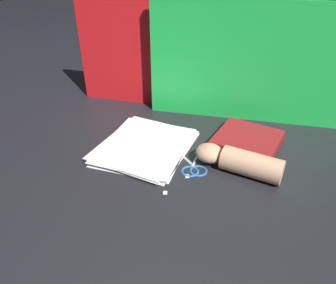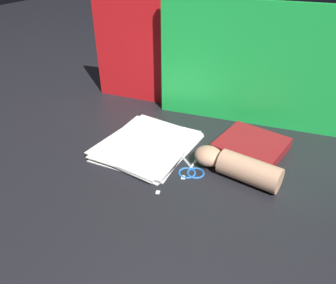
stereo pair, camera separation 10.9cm
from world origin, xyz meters
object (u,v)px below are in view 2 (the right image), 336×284
paper_stack (147,145)px  hand_forearm (237,166)px  book_closed (251,146)px  scissors (191,168)px

paper_stack → hand_forearm: hand_forearm is taller
paper_stack → book_closed: size_ratio=1.48×
book_closed → hand_forearm: size_ratio=0.84×
paper_stack → scissors: (0.20, -0.04, -0.00)m
paper_stack → scissors: 0.20m
book_closed → scissors: book_closed is taller
paper_stack → scissors: bearing=-12.8°
book_closed → hand_forearm: bearing=-88.8°
scissors → hand_forearm: 0.15m
paper_stack → hand_forearm: 0.34m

